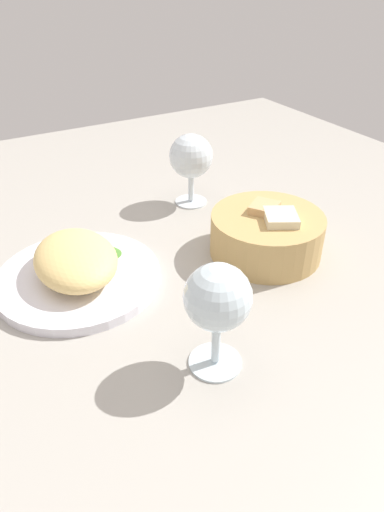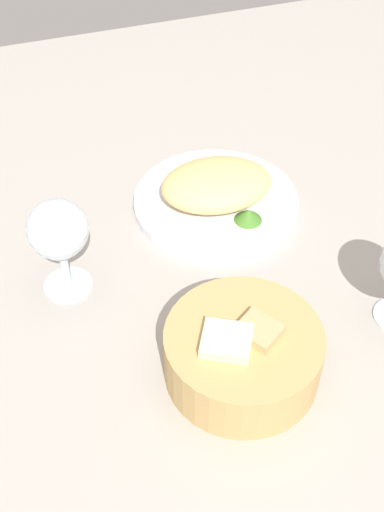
{
  "view_description": "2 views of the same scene",
  "coord_description": "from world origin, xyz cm",
  "px_view_note": "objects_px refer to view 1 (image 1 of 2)",
  "views": [
    {
      "loc": [
        49.61,
        -25.34,
        38.9
      ],
      "look_at": [
        4.04,
        0.89,
        4.0
      ],
      "focal_mm": 32.07,
      "sensor_mm": 36.0,
      "label": 1
    },
    {
      "loc": [
        22.73,
        53.81,
        61.65
      ],
      "look_at": [
        3.97,
        -1.72,
        3.29
      ],
      "focal_mm": 47.07,
      "sensor_mm": 36.0,
      "label": 2
    }
  ],
  "objects_px": {
    "plate": "(79,278)",
    "bread_basket": "(267,234)",
    "wine_glass_far": "(191,158)",
    "wine_glass_near": "(218,302)"
  },
  "relations": [
    {
      "from": "plate",
      "to": "bread_basket",
      "type": "bearing_deg",
      "value": 75.47
    },
    {
      "from": "wine_glass_far",
      "to": "bread_basket",
      "type": "bearing_deg",
      "value": 3.9
    },
    {
      "from": "bread_basket",
      "to": "plate",
      "type": "bearing_deg",
      "value": -104.53
    },
    {
      "from": "wine_glass_far",
      "to": "wine_glass_near",
      "type": "bearing_deg",
      "value": -25.93
    },
    {
      "from": "wine_glass_near",
      "to": "plate",
      "type": "bearing_deg",
      "value": -159.59
    },
    {
      "from": "wine_glass_far",
      "to": "plate",
      "type": "bearing_deg",
      "value": -62.47
    },
    {
      "from": "wine_glass_near",
      "to": "wine_glass_far",
      "type": "height_order",
      "value": "wine_glass_near"
    },
    {
      "from": "plate",
      "to": "bread_basket",
      "type": "xyz_separation_m",
      "value": [
        0.07,
        0.27,
        0.03
      ]
    },
    {
      "from": "bread_basket",
      "to": "wine_glass_near",
      "type": "relative_size",
      "value": 1.29
    },
    {
      "from": "bread_basket",
      "to": "wine_glass_far",
      "type": "xyz_separation_m",
      "value": [
        -0.21,
        -0.01,
        0.05
      ]
    }
  ]
}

